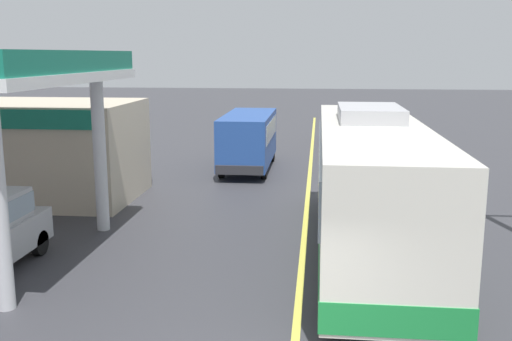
{
  "coord_description": "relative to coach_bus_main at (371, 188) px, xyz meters",
  "views": [
    {
      "loc": [
        0.33,
        -7.06,
        5.02
      ],
      "look_at": [
        -1.5,
        10.0,
        1.6
      ],
      "focal_mm": 41.14,
      "sensor_mm": 36.0,
      "label": 1
    }
  ],
  "objects": [
    {
      "name": "ground",
      "position": [
        -1.66,
        12.58,
        -1.72
      ],
      "size": [
        120.0,
        120.0,
        0.0
      ],
      "primitive_type": "plane",
      "color": "#38383D"
    },
    {
      "name": "gas_station_roadside",
      "position": [
        -11.18,
        2.82,
        0.91
      ],
      "size": [
        9.1,
        11.95,
        5.1
      ],
      "color": "#147259",
      "rests_on": "ground"
    },
    {
      "name": "lane_divider_stripe",
      "position": [
        -1.66,
        7.58,
        -1.72
      ],
      "size": [
        0.16,
        50.0,
        0.01
      ],
      "primitive_type": "cube",
      "color": "#D8CC4C",
      "rests_on": "ground"
    },
    {
      "name": "coach_bus_main",
      "position": [
        0.0,
        0.0,
        0.0
      ],
      "size": [
        2.6,
        11.04,
        3.69
      ],
      "color": "silver",
      "rests_on": "ground"
    },
    {
      "name": "car_trailing_behind_bus",
      "position": [
        0.87,
        18.29,
        -0.71
      ],
      "size": [
        1.7,
        4.2,
        1.82
      ],
      "color": "maroon",
      "rests_on": "ground"
    },
    {
      "name": "minibus_opposing_lane",
      "position": [
        -4.38,
        10.9,
        -0.25
      ],
      "size": [
        2.04,
        6.13,
        2.44
      ],
      "color": "#264C9E",
      "rests_on": "ground"
    }
  ]
}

